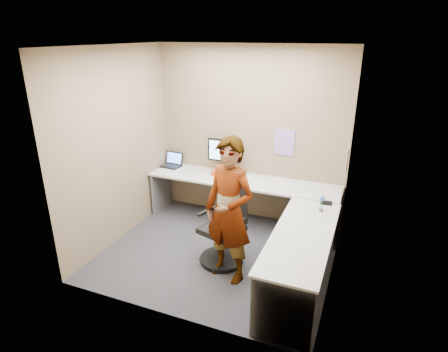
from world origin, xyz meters
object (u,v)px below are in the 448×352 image
at_px(desk, 258,208).
at_px(person, 229,211).
at_px(office_chair, 225,230).
at_px(monitor, 224,152).

relative_size(desk, person, 1.68).
height_order(desk, office_chair, office_chair).
bearing_deg(monitor, desk, -42.73).
bearing_deg(person, monitor, 129.68).
distance_m(desk, monitor, 1.17).
relative_size(monitor, person, 0.30).
xyz_separation_m(desk, monitor, (-0.78, 0.70, 0.51)).
distance_m(monitor, office_chair, 1.44).
bearing_deg(desk, person, -98.39).
relative_size(desk, monitor, 5.57).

